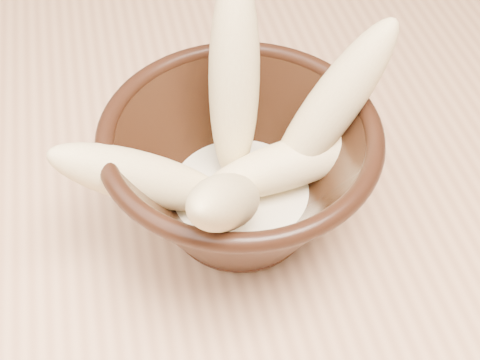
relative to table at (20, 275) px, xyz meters
name	(u,v)px	position (x,y,z in m)	size (l,w,h in m)	color
table	(20,275)	(0.00, 0.00, 0.00)	(1.20, 0.80, 0.75)	tan
bowl	(240,172)	(0.17, -0.05, 0.13)	(0.18, 0.18, 0.10)	black
milk_puddle	(240,195)	(0.17, -0.05, 0.11)	(0.10, 0.10, 0.01)	beige
banana_upright	(234,79)	(0.18, -0.01, 0.18)	(0.03, 0.03, 0.14)	#D9BB80
banana_left	(144,179)	(0.11, -0.05, 0.15)	(0.03, 0.03, 0.12)	#D9BB80
banana_right	(330,109)	(0.23, -0.04, 0.17)	(0.03, 0.03, 0.14)	#D9BB80
banana_across	(296,162)	(0.21, -0.05, 0.14)	(0.03, 0.03, 0.13)	#D9BB80
banana_front	(227,202)	(0.15, -0.10, 0.17)	(0.03, 0.03, 0.14)	#D9BB80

